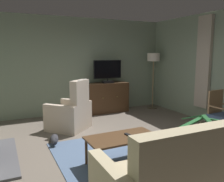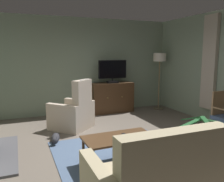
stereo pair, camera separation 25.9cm
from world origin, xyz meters
name	(u,v)px [view 1 (the left image)]	position (x,y,z in m)	size (l,w,h in m)	color
ground_plane	(123,148)	(0.00, 0.00, -0.02)	(6.22, 6.52, 0.04)	#665B51
wall_back	(76,66)	(0.00, 3.01, 1.41)	(6.22, 0.10, 2.83)	gray
curtain_panel_far	(204,62)	(2.75, 0.73, 1.56)	(0.10, 0.44, 2.38)	#B2A393
rug_central	(121,153)	(-0.19, -0.27, 0.01)	(2.26, 2.06, 0.01)	slate
tv_cabinet	(107,98)	(0.85, 2.66, 0.43)	(1.29, 0.49, 0.91)	black
television	(108,71)	(0.85, 2.60, 1.27)	(0.88, 0.20, 0.69)	black
coffee_table	(122,139)	(-0.37, -0.63, 0.42)	(1.16, 0.61, 0.47)	#4C331E
tv_remote	(128,135)	(-0.25, -0.64, 0.48)	(0.17, 0.05, 0.02)	black
sofa_floral	(168,181)	(-0.42, -1.85, 0.34)	(1.57, 0.88, 1.04)	tan
armchair_facing_sofa	(71,114)	(-0.62, 1.51, 0.36)	(1.17, 1.17, 1.20)	#C6B29E
side_chair_tucked_against_wall	(220,112)	(2.19, -0.34, 0.53)	(0.51, 0.46, 1.00)	#42567A
potted_plant_small_fern_corner	(200,153)	(0.78, -1.17, 0.18)	(0.87, 0.87, 0.83)	beige
cat	(54,139)	(-1.17, 0.76, 0.08)	(0.27, 0.69, 0.18)	#2D2D33
floor_lamp	(153,63)	(2.41, 2.48, 1.50)	(0.40, 0.40, 1.80)	#4C4233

